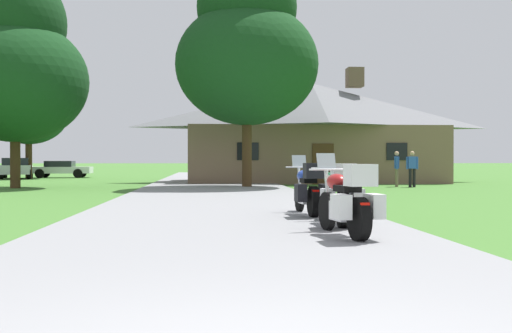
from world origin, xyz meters
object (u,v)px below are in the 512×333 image
motorcycle_red_nearest_to_camera (348,201)px  parked_silver_suv_far_left (17,167)px  tree_left_far (29,101)px  parked_white_sedan_far_left (61,169)px  tree_by_lodge_front (247,47)px  motorcycle_blue_farthest_in_row (309,190)px  bystander_blue_shirt_beside_signpost (412,167)px  bystander_blue_shirt_near_lodge (397,167)px  motorcycle_green_second_in_row (337,195)px  tree_left_near (15,64)px

motorcycle_red_nearest_to_camera → parked_silver_suv_far_left: bearing=106.5°
tree_left_far → parked_white_sedan_far_left: (1.64, 2.15, -4.61)m
tree_by_lodge_front → tree_left_far: tree_by_lodge_front is taller
motorcycle_blue_farthest_in_row → tree_by_lodge_front: bearing=88.6°
motorcycle_blue_farthest_in_row → bystander_blue_shirt_beside_signpost: 16.28m
bystander_blue_shirt_near_lodge → tree_by_lodge_front: 8.90m
motorcycle_green_second_in_row → motorcycle_blue_farthest_in_row: size_ratio=1.00×
motorcycle_green_second_in_row → tree_left_far: (-14.45, 31.80, 4.65)m
motorcycle_green_second_in_row → motorcycle_blue_farthest_in_row: bearing=95.7°
motorcycle_green_second_in_row → motorcycle_blue_farthest_in_row: same height
motorcycle_blue_farthest_in_row → parked_white_sedan_far_left: bearing=108.6°
bystander_blue_shirt_beside_signpost → parked_white_sedan_far_left: bystander_blue_shirt_beside_signpost is taller
bystander_blue_shirt_beside_signpost → parked_silver_suv_far_left: 26.99m
motorcycle_green_second_in_row → bystander_blue_shirt_beside_signpost: bystander_blue_shirt_beside_signpost is taller
tree_by_lodge_front → tree_left_far: 20.60m
parked_silver_suv_far_left → bystander_blue_shirt_near_lodge: bearing=-47.1°
tree_left_near → parked_silver_suv_far_left: bearing=106.5°
tree_left_far → bystander_blue_shirt_near_lodge: bearing=-35.0°
motorcycle_red_nearest_to_camera → parked_white_sedan_far_left: (-12.59, 35.70, 0.03)m
bystander_blue_shirt_beside_signpost → motorcycle_green_second_in_row: bearing=-104.2°
motorcycle_blue_farthest_in_row → tree_left_near: bearing=122.4°
motorcycle_red_nearest_to_camera → tree_by_lodge_front: (-0.37, 18.34, 5.70)m
motorcycle_red_nearest_to_camera → parked_silver_suv_far_left: (-15.04, 33.60, 0.17)m
tree_left_near → motorcycle_green_second_in_row: bearing=-57.5°
motorcycle_red_nearest_to_camera → parked_white_sedan_far_left: bearing=101.9°
motorcycle_green_second_in_row → bystander_blue_shirt_near_lodge: (6.47, 17.15, 0.32)m
parked_white_sedan_far_left → motorcycle_red_nearest_to_camera: bearing=-162.2°
parked_silver_suv_far_left → parked_white_sedan_far_left: (2.45, 2.10, -0.13)m
parked_silver_suv_far_left → tree_by_lodge_front: bearing=-59.1°
bystander_blue_shirt_beside_signpost → tree_left_far: (-21.49, 15.16, 4.33)m
bystander_blue_shirt_beside_signpost → tree_by_lodge_front: tree_by_lodge_front is taller
motorcycle_green_second_in_row → motorcycle_blue_farthest_in_row: 2.07m
tree_by_lodge_front → tree_left_far: (-13.86, 15.20, -1.05)m
tree_left_far → parked_white_sedan_far_left: tree_left_far is taller
tree_left_near → tree_by_lodge_front: 10.34m
motorcycle_red_nearest_to_camera → motorcycle_green_second_in_row: same height
bystander_blue_shirt_near_lodge → bystander_blue_shirt_beside_signpost: (0.57, -0.51, 0.00)m
motorcycle_green_second_in_row → tree_left_far: bearing=114.9°
motorcycle_blue_farthest_in_row → bystander_blue_shirt_beside_signpost: bearing=60.6°
bystander_blue_shirt_near_lodge → tree_left_far: (-20.93, 14.65, 4.33)m
motorcycle_red_nearest_to_camera → tree_left_far: (-14.24, 33.55, 4.65)m
tree_left_far → parked_silver_suv_far_left: size_ratio=1.80×
bystander_blue_shirt_near_lodge → tree_left_far: tree_left_far is taller
motorcycle_red_nearest_to_camera → motorcycle_green_second_in_row: (0.22, 1.75, 0.00)m
tree_left_far → parked_silver_suv_far_left: tree_left_far is taller
tree_by_lodge_front → tree_left_far: size_ratio=1.20×
tree_by_lodge_front → motorcycle_green_second_in_row: bearing=-88.0°
motorcycle_red_nearest_to_camera → tree_left_far: size_ratio=0.24×
bystander_blue_shirt_near_lodge → tree_left_near: (-17.36, -0.05, 4.61)m
motorcycle_red_nearest_to_camera → tree_left_near: (-10.67, 18.85, 4.93)m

